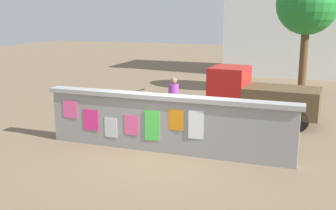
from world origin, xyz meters
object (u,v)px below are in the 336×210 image
(motorcycle, at_px, (154,102))
(bicycle_far, at_px, (206,131))
(bicycle_near, at_px, (118,117))
(person_walking, at_px, (174,97))
(tree_roadside, at_px, (307,5))
(auto_rickshaw_truck, at_px, (258,96))

(motorcycle, relative_size, bicycle_far, 1.11)
(motorcycle, height_order, bicycle_far, bicycle_far)
(motorcycle, xyz_separation_m, bicycle_near, (-0.43, -2.13, -0.10))
(person_walking, xyz_separation_m, tree_roadside, (3.74, 6.92, 3.02))
(motorcycle, bearing_deg, person_walking, -46.90)
(auto_rickshaw_truck, distance_m, bicycle_far, 3.10)
(bicycle_near, relative_size, person_walking, 1.05)
(bicycle_near, xyz_separation_m, bicycle_far, (3.10, -0.59, 0.00))
(person_walking, bearing_deg, bicycle_far, -44.43)
(motorcycle, xyz_separation_m, person_walking, (1.19, -1.27, 0.52))
(auto_rickshaw_truck, xyz_separation_m, bicycle_near, (-4.13, -2.29, -0.54))
(motorcycle, bearing_deg, bicycle_far, -45.56)
(auto_rickshaw_truck, relative_size, bicycle_far, 2.16)
(bicycle_near, bearing_deg, tree_roadside, 55.42)
(tree_roadside, bearing_deg, auto_rickshaw_truck, -102.62)
(bicycle_far, relative_size, tree_roadside, 0.32)
(auto_rickshaw_truck, relative_size, tree_roadside, 0.68)
(bicycle_far, height_order, person_walking, person_walking)
(bicycle_far, bearing_deg, motorcycle, 134.44)
(person_walking, bearing_deg, tree_roadside, 61.59)
(bicycle_far, bearing_deg, person_walking, 135.57)
(motorcycle, height_order, tree_roadside, tree_roadside)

